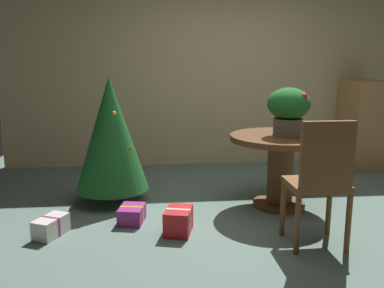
{
  "coord_description": "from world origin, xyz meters",
  "views": [
    {
      "loc": [
        -0.99,
        -3.51,
        1.43
      ],
      "look_at": [
        -0.63,
        0.14,
        0.69
      ],
      "focal_mm": 38.33,
      "sensor_mm": 36.0,
      "label": 1
    }
  ],
  "objects_px": {
    "flower_vase": "(289,108)",
    "gift_box_purple": "(132,214)",
    "wooden_cabinet": "(362,125)",
    "gift_box_cream": "(51,227)",
    "round_dining_table": "(281,158)",
    "holiday_tree": "(111,134)",
    "gift_box_red": "(178,221)",
    "wooden_chair_near": "(321,177)"
  },
  "relations": [
    {
      "from": "round_dining_table",
      "to": "wooden_chair_near",
      "type": "xyz_separation_m",
      "value": [
        0.0,
        -0.96,
        0.07
      ]
    },
    {
      "from": "wooden_chair_near",
      "to": "wooden_cabinet",
      "type": "height_order",
      "value": "wooden_cabinet"
    },
    {
      "from": "flower_vase",
      "to": "gift_box_red",
      "type": "height_order",
      "value": "flower_vase"
    },
    {
      "from": "flower_vase",
      "to": "gift_box_purple",
      "type": "distance_m",
      "value": 1.79
    },
    {
      "from": "round_dining_table",
      "to": "wooden_cabinet",
      "type": "height_order",
      "value": "wooden_cabinet"
    },
    {
      "from": "round_dining_table",
      "to": "gift_box_purple",
      "type": "xyz_separation_m",
      "value": [
        -1.46,
        -0.29,
        -0.42
      ]
    },
    {
      "from": "flower_vase",
      "to": "gift_box_purple",
      "type": "height_order",
      "value": "flower_vase"
    },
    {
      "from": "round_dining_table",
      "to": "gift_box_purple",
      "type": "bearing_deg",
      "value": -168.7
    },
    {
      "from": "round_dining_table",
      "to": "gift_box_red",
      "type": "relative_size",
      "value": 3.0
    },
    {
      "from": "round_dining_table",
      "to": "flower_vase",
      "type": "height_order",
      "value": "flower_vase"
    },
    {
      "from": "wooden_chair_near",
      "to": "wooden_cabinet",
      "type": "distance_m",
      "value": 2.85
    },
    {
      "from": "flower_vase",
      "to": "gift_box_cream",
      "type": "xyz_separation_m",
      "value": [
        -2.17,
        -0.5,
        -0.91
      ]
    },
    {
      "from": "holiday_tree",
      "to": "round_dining_table",
      "type": "bearing_deg",
      "value": -10.3
    },
    {
      "from": "flower_vase",
      "to": "gift_box_cream",
      "type": "relative_size",
      "value": 1.35
    },
    {
      "from": "gift_box_purple",
      "to": "gift_box_red",
      "type": "bearing_deg",
      "value": -34.48
    },
    {
      "from": "gift_box_cream",
      "to": "wooden_cabinet",
      "type": "xyz_separation_m",
      "value": [
        3.71,
        1.93,
        0.51
      ]
    },
    {
      "from": "flower_vase",
      "to": "gift_box_cream",
      "type": "distance_m",
      "value": 2.41
    },
    {
      "from": "holiday_tree",
      "to": "flower_vase",
      "type": "bearing_deg",
      "value": -10.77
    },
    {
      "from": "wooden_chair_near",
      "to": "gift_box_purple",
      "type": "relative_size",
      "value": 3.24
    },
    {
      "from": "gift_box_red",
      "to": "gift_box_purple",
      "type": "distance_m",
      "value": 0.49
    },
    {
      "from": "wooden_chair_near",
      "to": "gift_box_cream",
      "type": "bearing_deg",
      "value": 168.41
    },
    {
      "from": "wooden_chair_near",
      "to": "holiday_tree",
      "type": "xyz_separation_m",
      "value": [
        -1.68,
        1.26,
        0.14
      ]
    },
    {
      "from": "flower_vase",
      "to": "wooden_cabinet",
      "type": "bearing_deg",
      "value": 43.02
    },
    {
      "from": "gift_box_red",
      "to": "holiday_tree",
      "type": "bearing_deg",
      "value": 125.44
    },
    {
      "from": "round_dining_table",
      "to": "wooden_cabinet",
      "type": "bearing_deg",
      "value": 41.63
    },
    {
      "from": "round_dining_table",
      "to": "wooden_chair_near",
      "type": "distance_m",
      "value": 0.96
    },
    {
      "from": "wooden_chair_near",
      "to": "gift_box_red",
      "type": "relative_size",
      "value": 3.01
    },
    {
      "from": "wooden_chair_near",
      "to": "wooden_cabinet",
      "type": "bearing_deg",
      "value": 56.17
    },
    {
      "from": "round_dining_table",
      "to": "wooden_chair_near",
      "type": "relative_size",
      "value": 1.0
    },
    {
      "from": "flower_vase",
      "to": "gift_box_red",
      "type": "relative_size",
      "value": 1.38
    },
    {
      "from": "gift_box_red",
      "to": "wooden_cabinet",
      "type": "height_order",
      "value": "wooden_cabinet"
    },
    {
      "from": "flower_vase",
      "to": "wooden_chair_near",
      "type": "xyz_separation_m",
      "value": [
        -0.05,
        -0.93,
        -0.42
      ]
    },
    {
      "from": "flower_vase",
      "to": "round_dining_table",
      "type": "bearing_deg",
      "value": 154.39
    },
    {
      "from": "wooden_cabinet",
      "to": "gift_box_cream",
      "type": "bearing_deg",
      "value": -152.48
    },
    {
      "from": "holiday_tree",
      "to": "gift_box_red",
      "type": "height_order",
      "value": "holiday_tree"
    },
    {
      "from": "flower_vase",
      "to": "gift_box_red",
      "type": "xyz_separation_m",
      "value": [
        -1.11,
        -0.55,
        -0.89
      ]
    },
    {
      "from": "gift_box_red",
      "to": "gift_box_purple",
      "type": "xyz_separation_m",
      "value": [
        -0.4,
        0.28,
        -0.03
      ]
    },
    {
      "from": "wooden_chair_near",
      "to": "round_dining_table",
      "type": "bearing_deg",
      "value": 90.0
    },
    {
      "from": "round_dining_table",
      "to": "gift_box_red",
      "type": "height_order",
      "value": "round_dining_table"
    },
    {
      "from": "holiday_tree",
      "to": "gift_box_red",
      "type": "distance_m",
      "value": 1.23
    },
    {
      "from": "gift_box_purple",
      "to": "wooden_cabinet",
      "type": "distance_m",
      "value": 3.53
    },
    {
      "from": "wooden_cabinet",
      "to": "gift_box_red",
      "type": "bearing_deg",
      "value": -143.17
    }
  ]
}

